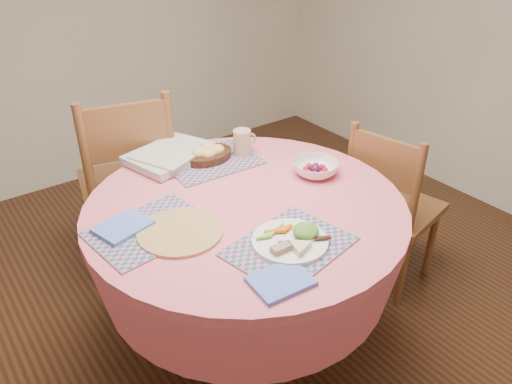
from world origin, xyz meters
The scene contains 15 objects.
ground centered at (0.00, 0.00, 0.00)m, with size 4.00×4.00×0.00m, color #331C0F.
dining_table centered at (0.00, 0.00, 0.56)m, with size 1.24×1.24×0.75m.
chair_right centered at (0.83, -0.05, 0.46)m, with size 0.47×0.48×0.89m.
chair_back centered at (-0.14, 0.81, 0.53)m, with size 0.56×0.55×1.02m.
placemat_front centered at (-0.05, -0.32, 0.75)m, with size 0.40×0.30×0.01m, color #13636B.
placemat_left centered at (-0.38, 0.05, 0.75)m, with size 0.40×0.30×0.01m, color #13636B.
placemat_back centered at (0.08, 0.37, 0.75)m, with size 0.40×0.30×0.01m, color #13636B.
wicker_trivet centered at (-0.30, -0.03, 0.76)m, with size 0.30×0.30×0.01m, color #9E7744.
napkin_near centered at (-0.18, -0.44, 0.76)m, with size 0.18×0.14×0.01m, color #5276D4.
napkin_far centered at (-0.45, 0.11, 0.76)m, with size 0.18×0.14×0.01m, color #5276D4.
dinner_plate centered at (-0.03, -0.31, 0.77)m, with size 0.26×0.26×0.05m.
bread_bowl centered at (0.08, 0.40, 0.78)m, with size 0.23×0.23×0.08m.
latte_mug centered at (0.23, 0.35, 0.81)m, with size 0.12×0.08×0.12m.
fruit_bowl centered at (0.37, 0.01, 0.78)m, with size 0.25×0.25×0.06m.
newspaper_stack centered at (-0.06, 0.50, 0.78)m, with size 0.42×0.36×0.04m.
Camera 1 is at (-0.94, -1.34, 1.75)m, focal length 35.00 mm.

